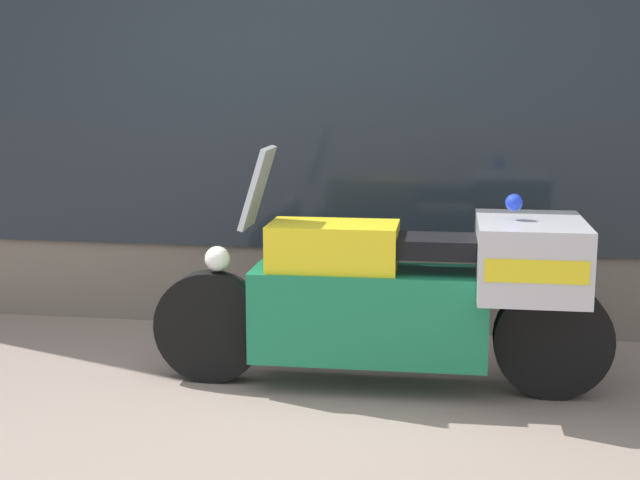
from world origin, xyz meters
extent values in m
plane|color=gray|center=(0.00, 0.00, 0.00)|extent=(60.00, 60.00, 0.00)
cube|color=#6B6056|center=(0.00, 2.00, 2.06)|extent=(6.99, 0.40, 4.12)
cube|color=#1E262D|center=(0.39, 1.79, 2.11)|extent=(5.92, 0.02, 3.12)
cube|color=slate|center=(0.35, 2.01, 0.28)|extent=(5.70, 0.30, 0.55)
cube|color=silver|center=(0.35, 2.15, 1.14)|extent=(5.70, 0.02, 1.22)
cube|color=beige|center=(0.35, 2.01, 1.74)|extent=(5.70, 0.30, 0.02)
cube|color=navy|center=(-1.46, 2.01, 1.78)|extent=(0.18, 0.04, 0.06)
cube|color=#B7B2A8|center=(0.35, 2.01, 1.78)|extent=(0.18, 0.04, 0.06)
cube|color=#C68E19|center=(2.15, 2.01, 1.78)|extent=(0.18, 0.04, 0.06)
cube|color=red|center=(-1.68, 1.94, 0.69)|extent=(0.19, 0.02, 0.27)
cube|color=#2D8E42|center=(-0.33, 1.94, 0.69)|extent=(0.19, 0.03, 0.27)
cube|color=orange|center=(1.02, 1.94, 0.69)|extent=(0.19, 0.03, 0.27)
cylinder|color=black|center=(-0.26, 0.67, 0.31)|extent=(0.62, 0.15, 0.62)
cylinder|color=black|center=(1.59, 0.70, 0.31)|extent=(0.62, 0.15, 0.62)
cube|color=#19754C|center=(0.62, 0.69, 0.42)|extent=(1.26, 0.46, 0.49)
cube|color=yellow|center=(0.43, 0.68, 0.77)|extent=(0.69, 0.40, 0.28)
cube|color=black|center=(0.90, 0.69, 0.80)|extent=(0.74, 0.34, 0.10)
cube|color=#B7B7BC|center=(1.45, 0.70, 0.76)|extent=(0.56, 0.76, 0.38)
cube|color=yellow|center=(1.45, 0.70, 0.76)|extent=(0.51, 0.77, 0.11)
cube|color=#B2BCC6|center=(0.01, 0.68, 1.09)|extent=(0.17, 0.31, 0.44)
sphere|color=white|center=(-0.21, 0.67, 0.69)|extent=(0.14, 0.14, 0.14)
sphere|color=blue|center=(1.36, 0.70, 1.04)|extent=(0.09, 0.09, 0.09)
camera|label=1|loc=(1.10, -3.94, 1.67)|focal=50.00mm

